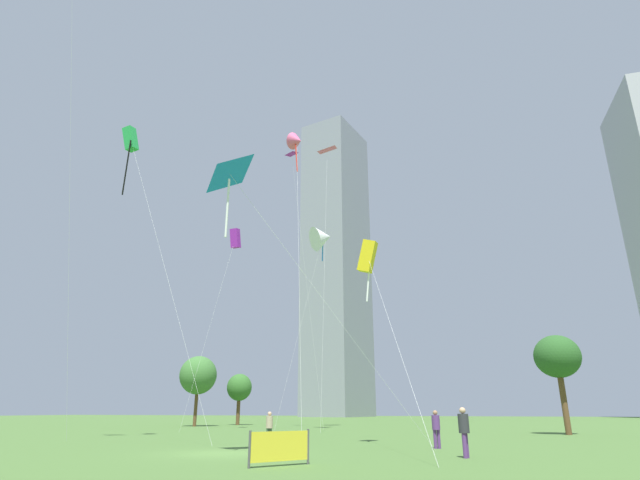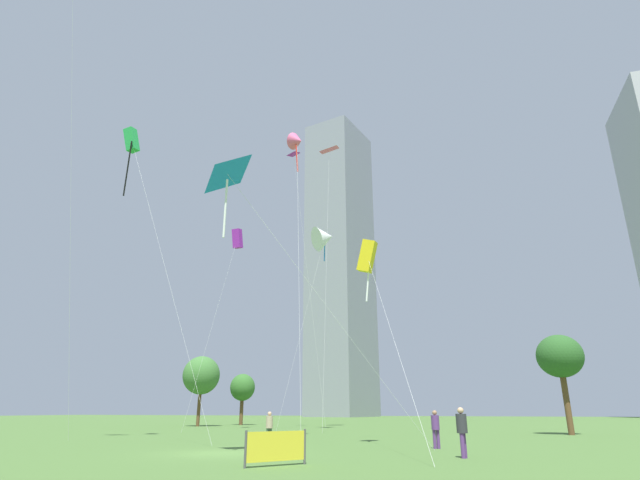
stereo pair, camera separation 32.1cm
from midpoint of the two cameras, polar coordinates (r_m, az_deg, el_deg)
The scene contains 17 objects.
ground at distance 23.50m, azimuth -10.76°, elevation -22.93°, with size 280.00×280.00×0.00m, color #476B30.
person_standing_0 at distance 26.36m, azimuth 13.48°, elevation -20.09°, with size 0.39×0.39×1.75m.
person_standing_1 at distance 21.53m, azimuth 16.43°, elevation -20.04°, with size 0.41×0.41×1.86m.
person_standing_2 at distance 29.21m, azimuth -5.51°, elevation -20.41°, with size 0.37×0.37×1.68m.
kite_flying_0 at distance 57.64m, azimuth 1.21°, elevation 10.22°, with size 3.17×9.31×30.55m.
kite_flying_1 at distance 50.65m, azimuth 0.70°, elevation 0.26°, with size 4.90×5.70×19.91m.
kite_flying_2 at distance 56.69m, azimuth -2.84°, elevation 9.32°, with size 3.60×3.61×29.39m.
kite_flying_3 at distance 28.77m, azimuth 5.76°, elevation -1.95°, with size 4.72×9.46×11.17m.
kite_flying_5 at distance 38.87m, azimuth -20.61°, elevation 10.51°, with size 9.38×1.56×21.17m.
kite_flying_6 at distance 23.16m, azimuth -10.13°, elevation 7.00°, with size 8.62×7.83×12.56m.
kite_flying_7 at distance 51.15m, azimuth -9.29°, elevation 0.13°, with size 2.34×4.76×19.30m.
kite_flying_8 at distance 36.92m, azimuth -2.39°, elevation 11.24°, with size 3.60×6.63×21.08m.
park_tree_0 at distance 43.77m, azimuth 26.03°, elevation -11.99°, with size 3.46×3.46×7.35m.
park_tree_1 at distance 61.35m, azimuth -13.32°, elevation -14.89°, with size 4.24×4.24×7.74m.
park_tree_2 at distance 66.14m, azimuth -8.74°, elevation -16.43°, with size 3.11×3.11×6.11m.
distant_highrise_1 at distance 148.43m, azimuth 2.44°, elevation -2.59°, with size 14.14×18.77×86.95m, color gray.
event_banner at distance 18.02m, azimuth -4.50°, elevation -22.56°, with size 1.43×1.90×1.13m.
Camera 2 is at (11.43, -20.50, 1.77)m, focal length 27.87 mm.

